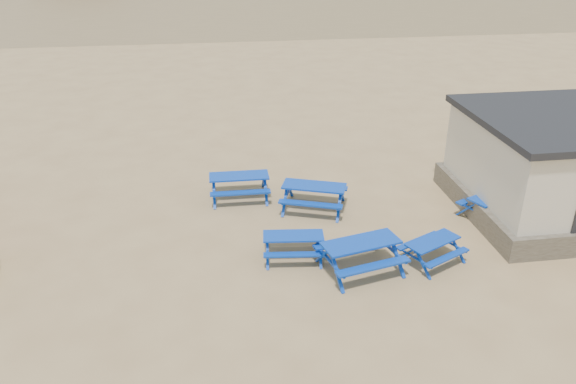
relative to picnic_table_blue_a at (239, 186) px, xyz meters
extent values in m
plane|color=tan|center=(0.08, -3.36, -0.41)|extent=(400.00, 400.00, 0.00)
plane|color=olive|center=(0.08, 51.64, -0.40)|extent=(400.00, 400.00, 0.00)
cube|color=#0F2EA1|center=(0.00, 0.00, 0.38)|extent=(1.94, 0.78, 0.05)
cube|color=#0F2EA1|center=(0.01, 0.64, 0.08)|extent=(1.94, 0.30, 0.05)
cube|color=#0F2EA1|center=(-0.01, -0.64, 0.08)|extent=(1.94, 0.30, 0.05)
cube|color=#0F2EA1|center=(2.28, -1.15, 0.39)|extent=(2.12, 1.40, 0.05)
cube|color=#0F2EA1|center=(2.51, -0.53, 0.09)|extent=(1.95, 0.94, 0.05)
cube|color=#0F2EA1|center=(2.05, -1.77, 0.09)|extent=(1.95, 0.94, 0.05)
cube|color=#0F2EA1|center=(7.67, -2.51, 0.33)|extent=(1.95, 1.42, 0.05)
cube|color=#0F2EA1|center=(7.41, -1.96, 0.05)|extent=(1.76, 1.01, 0.05)
cube|color=#0F2EA1|center=(7.93, -3.06, 0.05)|extent=(1.76, 1.01, 0.05)
cube|color=#0F2EA1|center=(1.20, -3.87, 0.25)|extent=(1.69, 0.81, 0.05)
cube|color=#0F2EA1|center=(1.26, -3.33, 0.00)|extent=(1.64, 0.40, 0.05)
cube|color=#0F2EA1|center=(1.14, -4.41, 0.00)|extent=(1.64, 0.40, 0.05)
cube|color=#0F2EA1|center=(2.84, -4.74, 0.42)|extent=(2.15, 1.24, 0.06)
cube|color=#0F2EA1|center=(2.68, -4.09, 0.10)|extent=(2.04, 0.75, 0.06)
cube|color=#0F2EA1|center=(2.99, -5.40, 0.10)|extent=(2.04, 0.75, 0.06)
cube|color=#0F2EA1|center=(4.85, -4.63, 0.22)|extent=(1.65, 1.22, 0.04)
cube|color=#0F2EA1|center=(4.62, -4.17, -0.02)|extent=(1.48, 0.88, 0.04)
cube|color=#0F2EA1|center=(5.08, -5.09, -0.02)|extent=(1.48, 0.88, 0.04)
camera|label=1|loc=(-0.83, -16.78, 7.90)|focal=35.00mm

